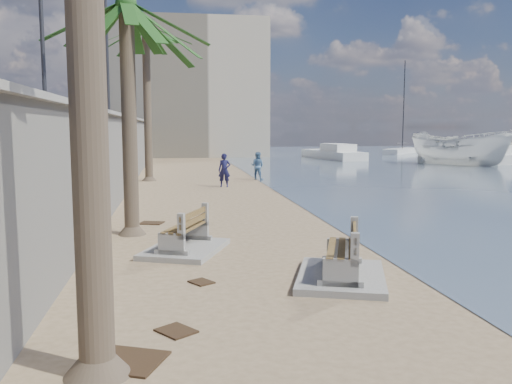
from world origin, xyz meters
TOP-DOWN VIEW (x-y plane):
  - ground_plane at (0.00, 0.00)m, footprint 140.00×140.00m
  - seawall at (-5.20, 20.00)m, footprint 0.45×70.00m
  - wall_cap at (-5.20, 20.00)m, footprint 0.80×70.00m
  - end_building at (-2.00, 52.00)m, footprint 18.00×12.00m
  - bench_near at (0.45, 1.92)m, footprint 2.40×2.90m
  - bench_far at (-2.60, 4.91)m, footprint 2.40×2.83m
  - palm_mid at (-4.04, 7.32)m, footprint 5.00×5.00m
  - palm_back at (-4.20, 23.16)m, footprint 5.00×5.00m
  - pedestrian_sign at (-5.00, 1.50)m, footprint 0.78×0.07m
  - streetlight at (-5.10, 12.00)m, footprint 0.28×0.28m
  - person_a at (-0.23, 19.32)m, footprint 0.78×0.59m
  - person_b at (2.05, 22.88)m, footprint 1.09×1.02m
  - boat_cruiser at (20.03, 32.23)m, footprint 4.52×4.54m
  - yacht_near at (24.31, 37.97)m, footprint 4.35×12.81m
  - yacht_far at (12.51, 42.43)m, footprint 4.10×9.53m
  - sailboat_west at (23.71, 51.58)m, footprint 6.38×6.27m
  - debris_a at (-3.55, -1.33)m, footprint 1.24×1.14m
  - debris_b at (-2.86, -0.38)m, footprint 0.69×0.71m
  - debris_c at (-3.56, 9.07)m, footprint 0.85×0.76m
  - debris_d at (-2.35, 2.15)m, footprint 0.56×0.58m

SIDE VIEW (x-z plane):
  - ground_plane at x=0.00m, z-range 0.00..0.00m
  - debris_a at x=-3.55m, z-range 0.00..0.03m
  - debris_b at x=-2.86m, z-range 0.00..0.03m
  - debris_c at x=-3.56m, z-range 0.00..0.03m
  - debris_d at x=-2.35m, z-range 0.00..0.03m
  - sailboat_west at x=23.71m, z-range -5.04..5.71m
  - yacht_near at x=24.31m, z-range -0.40..1.10m
  - yacht_far at x=12.51m, z-range -0.40..1.10m
  - bench_far at x=-2.60m, z-range -0.06..0.94m
  - bench_near at x=0.45m, z-range -0.07..0.98m
  - person_b at x=2.05m, z-range 0.00..1.79m
  - person_a at x=-0.23m, z-range 0.00..1.97m
  - boat_cruiser at x=20.03m, z-range -0.40..3.37m
  - seawall at x=-5.20m, z-range 0.00..3.50m
  - wall_cap at x=-5.20m, z-range 3.49..3.61m
  - pedestrian_sign at x=-5.00m, z-range 3.95..6.35m
  - palm_mid at x=-4.04m, z-range 2.67..9.96m
  - streetlight at x=-5.10m, z-range 4.08..9.21m
  - end_building at x=-2.00m, z-range 0.00..14.00m
  - palm_back at x=-4.20m, z-range 3.70..13.20m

